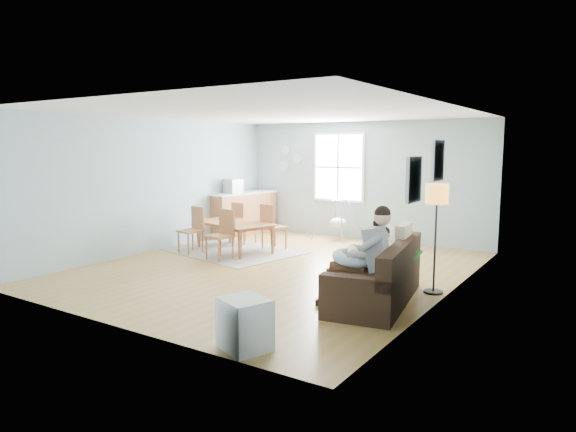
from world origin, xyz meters
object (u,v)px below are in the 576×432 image
Objects in this scene: floor_lamp at (437,203)px; chair_nw at (242,220)px; toddler at (377,249)px; storage_cube at (244,324)px; dining_table at (233,237)px; monitor at (233,186)px; father at (365,253)px; chair_se at (223,231)px; counter at (243,213)px; sofa at (379,281)px; chair_ne at (271,224)px; baby_swing at (338,222)px; chair_sw at (194,227)px.

floor_lamp reaches higher than chair_nw.
toddler reaches higher than storage_cube.
dining_table is 2.01m from monitor.
chair_se is (-3.49, 1.24, -0.19)m from father.
monitor is at bearing -95.55° from counter.
chair_se is (-3.57, 0.92, 0.25)m from sofa.
toddler is (-0.11, 0.18, 0.41)m from sofa.
sofa is 4.85m from chair_nw.
chair_nw is at bearing 128.50° from storage_cube.
sofa is at bearing -33.05° from chair_ne.
chair_nw is 1.25m from monitor.
dining_table is (-4.40, 0.77, -1.02)m from floor_lamp.
chair_nw is at bearing 132.41° from dining_table.
monitor is (-4.96, 3.35, 0.47)m from father.
floor_lamp is at bearing -0.81° from chair_se.
baby_swing is (-3.21, 3.12, -0.91)m from floor_lamp.
storage_cube is at bearing -102.92° from sofa.
storage_cube is at bearing -70.91° from baby_swing.
chair_nw is at bearing -40.62° from monitor.
floor_lamp is (0.61, 0.68, 0.62)m from toddler.
floor_lamp reaches higher than sofa.
floor_lamp reaches higher than baby_swing.
sofa is 2.37× the size of chair_sw.
toddler is 2.57m from storage_cube.
toddler is 0.78× the size of baby_swing.
storage_cube is (-0.53, -2.32, -0.02)m from sofa.
counter is at bearing 144.09° from chair_ne.
baby_swing reaches higher than chair_sw.
sofa is 2.16× the size of baby_swing.
floor_lamp is 4.14m from chair_se.
counter is (-5.50, 2.52, -0.80)m from floor_lamp.
counter is at bearing 145.98° from sofa.
counter is (-1.43, 2.46, -0.02)m from chair_se.
floor_lamp is (0.57, 1.18, 0.59)m from father.
monitor reaches higher than storage_cube.
chair_ne is at bearing 60.70° from dining_table.
floor_lamp reaches higher than chair_sw.
baby_swing is (2.29, 0.60, -0.11)m from counter.
chair_nw is (-4.74, 1.49, -0.80)m from floor_lamp.
counter is (-4.47, 5.70, 0.25)m from storage_cube.
storage_cube is 6.66m from baby_swing.
monitor is (-1.70, 0.86, 0.65)m from chair_ne.
storage_cube is 5.22m from chair_sw.
counter is (-4.89, 3.20, -0.18)m from toddler.
father is 3.71m from chair_se.
sofa is at bearing -5.46° from dining_table.
father is 4.10m from chair_ne.
father is 0.72× the size of counter.
baby_swing is (-2.71, 3.98, 0.11)m from sofa.
chair_sw is at bearing -73.95° from monitor.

